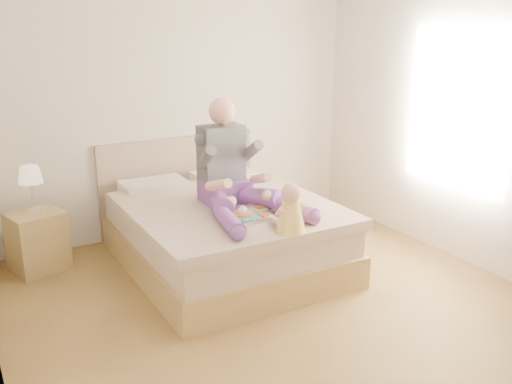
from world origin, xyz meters
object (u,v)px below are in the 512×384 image
bed (220,229)px  baby (290,212)px  nightstand (38,241)px  tray (252,212)px  adult (232,175)px

bed → baby: (0.12, -1.00, 0.45)m
nightstand → tray: size_ratio=1.01×
baby → nightstand: bearing=134.3°
bed → tray: (0.04, -0.55, 0.32)m
nightstand → bed: bearing=-38.1°
baby → bed: bearing=96.3°
bed → tray: bearing=-85.8°
adult → baby: bearing=-82.8°
bed → tray: size_ratio=4.08×
bed → baby: 1.11m
tray → adult: bearing=85.8°
bed → nightstand: (-1.51, 0.63, -0.05)m
nightstand → adult: 1.86m
tray → baby: bearing=-89.0°
bed → adult: bearing=-86.0°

